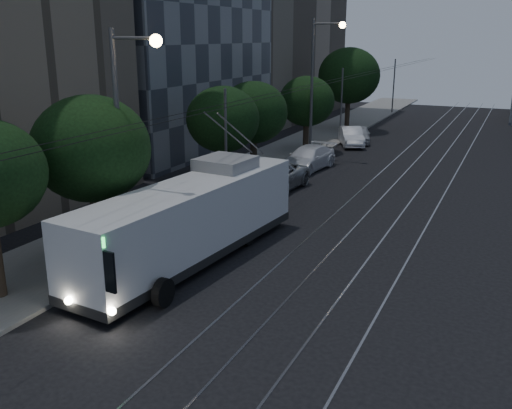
{
  "coord_description": "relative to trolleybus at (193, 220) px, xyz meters",
  "views": [
    {
      "loc": [
        8.13,
        -15.17,
        8.5
      ],
      "look_at": [
        -0.83,
        4.02,
        2.2
      ],
      "focal_mm": 40.0,
      "sensor_mm": 36.0,
      "label": 1
    }
  ],
  "objects": [
    {
      "name": "car_white_d",
      "position": [
        -0.83,
        27.81,
        -0.98
      ],
      "size": [
        2.55,
        4.24,
        1.35
      ],
      "primitive_type": "imported",
      "rotation": [
        0.0,
        0.0,
        0.26
      ],
      "color": "#BBBCC0",
      "rests_on": "ground"
    },
    {
      "name": "tree_1",
      "position": [
        -3.56,
        -1.33,
        2.72
      ],
      "size": [
        4.5,
        4.5,
        6.42
      ],
      "color": "black",
      "rests_on": "ground"
    },
    {
      "name": "car_white_b",
      "position": [
        -1.36,
        16.76,
        -0.9
      ],
      "size": [
        2.76,
        5.46,
        1.52
      ],
      "primitive_type": "imported",
      "rotation": [
        0.0,
        0.0,
        -0.12
      ],
      "color": "white",
      "rests_on": "ground"
    },
    {
      "name": "tree_4",
      "position": [
        -3.56,
        22.32,
        2.14
      ],
      "size": [
        4.12,
        4.12,
        5.67
      ],
      "color": "black",
      "rests_on": "ground"
    },
    {
      "name": "car_white_c",
      "position": [
        -1.14,
        26.24,
        -0.91
      ],
      "size": [
        3.27,
        4.75,
        1.48
      ],
      "primitive_type": "imported",
      "rotation": [
        0.0,
        0.0,
        0.42
      ],
      "color": "white",
      "rests_on": "ground"
    },
    {
      "name": "streetlamp_far",
      "position": [
        -2.06,
        20.28,
        4.17
      ],
      "size": [
        2.34,
        0.44,
        9.64
      ],
      "color": "#555557",
      "rests_on": "ground"
    },
    {
      "name": "pickup_silver",
      "position": [
        -1.36,
        10.74,
        -0.88
      ],
      "size": [
        3.02,
        5.78,
        1.55
      ],
      "primitive_type": "imported",
      "rotation": [
        0.0,
        0.0,
        -0.08
      ],
      "color": "#A3A7AB",
      "rests_on": "ground"
    },
    {
      "name": "ground",
      "position": [
        2.94,
        -2.76,
        -1.66
      ],
      "size": [
        120.0,
        120.0,
        0.0
      ],
      "primitive_type": "plane",
      "color": "black",
      "rests_on": "ground"
    },
    {
      "name": "tram_rails",
      "position": [
        5.44,
        17.24,
        -1.65
      ],
      "size": [
        4.52,
        90.0,
        0.02
      ],
      "color": "gray",
      "rests_on": "ground"
    },
    {
      "name": "streetlamp_near",
      "position": [
        -1.87,
        -1.28,
        3.69
      ],
      "size": [
        2.16,
        0.44,
        8.76
      ],
      "color": "#555557",
      "rests_on": "ground"
    },
    {
      "name": "sidewalk",
      "position": [
        -4.56,
        17.24,
        -1.58
      ],
      "size": [
        5.0,
        90.0,
        0.15
      ],
      "primitive_type": "cube",
      "color": "gray",
      "rests_on": "ground"
    },
    {
      "name": "tree_2",
      "position": [
        -4.06,
        10.12,
        2.33
      ],
      "size": [
        4.1,
        4.1,
        5.85
      ],
      "color": "black",
      "rests_on": "ground"
    },
    {
      "name": "overhead_wires",
      "position": [
        -2.04,
        17.24,
        1.81
      ],
      "size": [
        2.23,
        90.0,
        6.0
      ],
      "color": "black",
      "rests_on": "ground"
    },
    {
      "name": "car_white_a",
      "position": [
        -1.02,
        11.27,
        -0.97
      ],
      "size": [
        2.05,
        4.16,
        1.36
      ],
      "primitive_type": "imported",
      "rotation": [
        0.0,
        0.0,
        0.11
      ],
      "color": "white",
      "rests_on": "ground"
    },
    {
      "name": "tree_5",
      "position": [
        -3.56,
        33.31,
        3.34
      ],
      "size": [
        5.55,
        5.55,
        7.51
      ],
      "color": "black",
      "rests_on": "ground"
    },
    {
      "name": "trolleybus",
      "position": [
        0.0,
        0.0,
        0.0
      ],
      "size": [
        3.57,
        12.1,
        5.63
      ],
      "rotation": [
        0.0,
        0.0,
        -0.09
      ],
      "color": "silver",
      "rests_on": "ground"
    },
    {
      "name": "tree_3",
      "position": [
        -4.06,
        14.14,
        2.25
      ],
      "size": [
        4.25,
        4.25,
        5.83
      ],
      "color": "black",
      "rests_on": "ground"
    }
  ]
}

